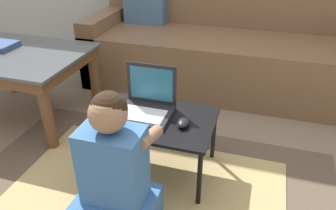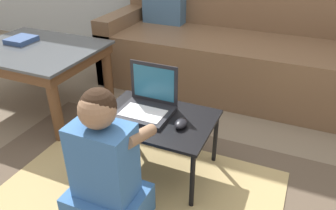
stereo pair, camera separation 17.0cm
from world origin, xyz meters
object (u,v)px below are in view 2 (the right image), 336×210
at_px(coffee_table, 36,57).
at_px(person_seated, 105,171).
at_px(couch, 243,54).
at_px(book_on_table, 21,40).
at_px(laptop_desk, 156,123).
at_px(computer_mouse, 181,123).
at_px(laptop, 147,105).

height_order(coffee_table, person_seated, person_seated).
xyz_separation_m(couch, book_on_table, (-1.42, -0.89, 0.20)).
height_order(laptop_desk, person_seated, person_seated).
height_order(laptop_desk, book_on_table, book_on_table).
bearing_deg(computer_mouse, laptop, 164.93).
distance_m(laptop_desk, computer_mouse, 0.16).
xyz_separation_m(laptop, book_on_table, (-1.16, 0.32, 0.11)).
distance_m(coffee_table, laptop_desk, 1.12).
xyz_separation_m(computer_mouse, book_on_table, (-1.38, 0.37, 0.13)).
distance_m(couch, coffee_table, 1.58).
xyz_separation_m(laptop, person_seated, (0.02, -0.45, -0.09)).
bearing_deg(laptop, person_seated, -87.59).
height_order(couch, computer_mouse, couch).
xyz_separation_m(coffee_table, computer_mouse, (1.22, -0.33, -0.04)).
relative_size(laptop, person_seated, 0.41).
relative_size(laptop, book_on_table, 1.51).
relative_size(couch, coffee_table, 2.61).
xyz_separation_m(laptop_desk, laptop, (-0.07, 0.03, 0.08)).
height_order(laptop, person_seated, person_seated).
height_order(coffee_table, computer_mouse, coffee_table).
bearing_deg(book_on_table, person_seated, -32.72).
relative_size(computer_mouse, person_seated, 0.14).
bearing_deg(laptop, coffee_table, 165.08).
bearing_deg(laptop, laptop_desk, -25.24).
xyz_separation_m(couch, laptop, (-0.26, -1.21, 0.09)).
bearing_deg(computer_mouse, coffee_table, 165.05).
height_order(coffee_table, laptop_desk, coffee_table).
bearing_deg(person_seated, book_on_table, 147.28).
xyz_separation_m(laptop_desk, computer_mouse, (0.15, -0.03, 0.05)).
xyz_separation_m(computer_mouse, person_seated, (-0.20, -0.39, -0.07)).
xyz_separation_m(coffee_table, laptop_desk, (1.07, -0.30, -0.10)).
height_order(computer_mouse, book_on_table, book_on_table).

